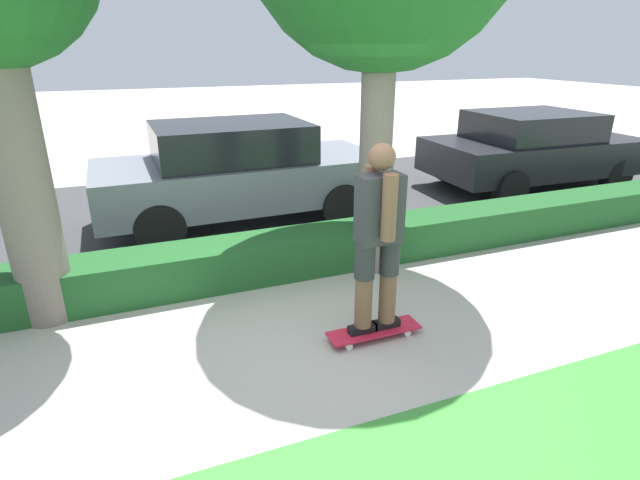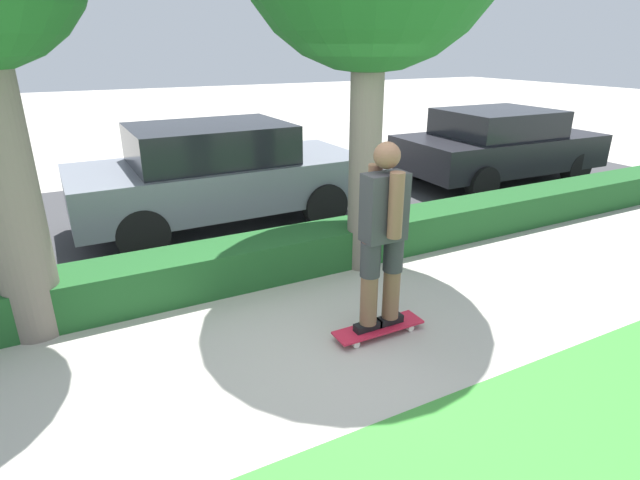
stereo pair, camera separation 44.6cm
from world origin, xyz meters
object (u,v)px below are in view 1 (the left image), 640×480
at_px(skater_person, 378,237).
at_px(parked_car_rear, 532,148).
at_px(skateboard, 374,331).
at_px(parked_car_middle, 239,171).

height_order(skater_person, parked_car_rear, skater_person).
relative_size(skateboard, parked_car_rear, 0.22).
height_order(skater_person, parked_car_middle, skater_person).
relative_size(skater_person, parked_car_middle, 0.41).
xyz_separation_m(skateboard, skater_person, (0.00, -0.00, 0.92)).
bearing_deg(parked_car_middle, skateboard, -85.31).
bearing_deg(skateboard, skater_person, -1.79).
distance_m(parked_car_middle, parked_car_rear, 5.45).
bearing_deg(parked_car_middle, skater_person, -85.31).
xyz_separation_m(skater_person, parked_car_middle, (-0.36, 3.63, -0.22)).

